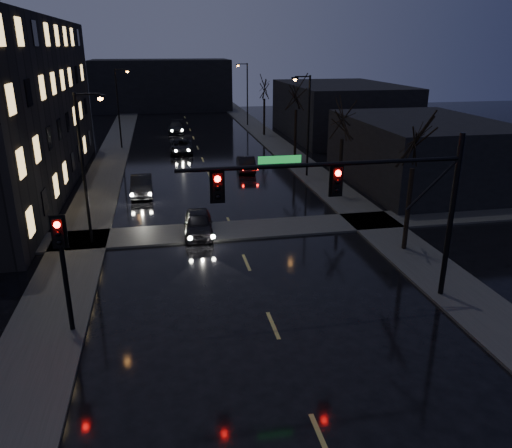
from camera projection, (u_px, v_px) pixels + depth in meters
name	position (u px, v px, depth m)	size (l,w,h in m)	color
sidewalk_left	(107.00, 171.00, 42.60)	(3.00, 140.00, 0.12)	#2D2D2B
sidewalk_right	(299.00, 162.00, 45.62)	(3.00, 140.00, 0.12)	#2D2D2B
sidewalk_cross	(233.00, 230.00, 28.86)	(40.00, 3.00, 0.12)	#2D2D2B
commercial_right_near	(421.00, 153.00, 37.73)	(10.00, 14.00, 5.00)	black
commercial_right_far	(340.00, 110.00, 58.16)	(12.00, 18.00, 6.00)	black
far_block	(162.00, 85.00, 81.99)	(22.00, 10.00, 8.00)	black
signal_mast	(366.00, 191.00, 19.14)	(11.11, 0.41, 7.00)	black
signal_pole_left	(63.00, 258.00, 17.74)	(0.35, 0.41, 4.53)	black
tree_near	(416.00, 132.00, 24.12)	(3.52, 3.52, 8.08)	black
tree_mid_a	(343.00, 114.00, 33.49)	(3.30, 3.30, 7.58)	black
tree_mid_b	(297.00, 88.00, 44.32)	(3.74, 3.74, 8.59)	black
tree_far	(264.00, 83.00, 57.44)	(3.43, 3.43, 7.88)	black
streetlight_l_near	(86.00, 157.00, 25.46)	(1.53, 0.28, 8.00)	black
streetlight_l_far	(120.00, 102.00, 50.41)	(1.53, 0.28, 8.00)	black
streetlight_r_mid	(306.00, 118.00, 39.25)	(1.53, 0.28, 8.00)	black
streetlight_r_far	(246.00, 89.00, 65.13)	(1.53, 0.28, 8.00)	black
oncoming_car_a	(198.00, 223.00, 28.19)	(1.58, 3.93, 1.34)	black
oncoming_car_b	(142.00, 186.00, 35.68)	(1.46, 4.20, 1.38)	black
oncoming_car_c	(181.00, 146.00, 49.77)	(2.20, 4.78, 1.33)	black
oncoming_car_d	(176.00, 127.00, 61.05)	(1.92, 4.73, 1.37)	black
lead_car	(246.00, 163.00, 42.48)	(1.41, 4.03, 1.33)	black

